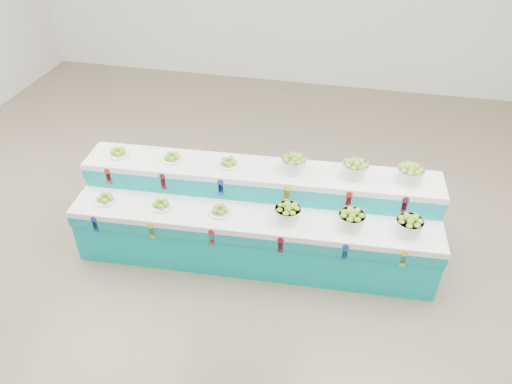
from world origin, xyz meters
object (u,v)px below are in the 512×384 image
Objects in this scene: plate_upper_mid at (172,157)px; basket_upper_right at (410,174)px; basket_lower_left at (288,213)px; display_stand at (256,217)px.

basket_upper_right is at bearing 3.16° from plate_upper_mid.
basket_upper_right is (1.23, 0.58, 0.30)m from basket_lower_left.
plate_upper_mid is 0.85× the size of basket_upper_right.
display_stand is 0.56m from basket_lower_left.
basket_lower_left is 1.18× the size of plate_upper_mid.
display_stand reaches higher than basket_lower_left.
plate_upper_mid reaches higher than display_stand.
plate_upper_mid reaches higher than basket_lower_left.
display_stand is at bearing -10.71° from plate_upper_mid.
plate_upper_mid is at bearing -176.84° from basket_upper_right.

